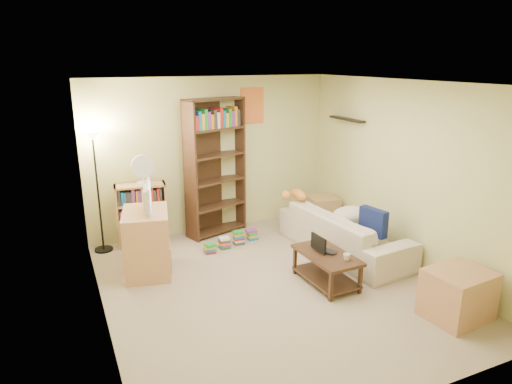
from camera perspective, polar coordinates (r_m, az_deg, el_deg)
room at (r=5.31m, az=2.23°, el=3.98°), size 4.50×4.54×2.52m
sofa at (r=6.82m, az=10.92°, el=-4.95°), size 2.33×1.27×0.63m
navy_pillow at (r=6.47m, az=14.44°, el=-3.64°), size 0.20×0.43×0.37m
cream_blanket at (r=6.88m, az=11.72°, el=-2.81°), size 0.58×0.42×0.25m
tabby_cat at (r=7.15m, az=5.05°, el=-0.33°), size 0.50×0.21×0.17m
coffee_table at (r=5.90m, az=8.79°, el=-8.91°), size 0.55×0.94×0.41m
laptop at (r=5.92m, az=8.84°, el=-7.11°), size 0.46×0.44×0.02m
laptop_screen at (r=5.81m, az=7.81°, el=-6.37°), size 0.02×0.31×0.20m
mug at (r=5.68m, az=11.27°, el=-7.98°), size 0.12×0.12×0.08m
tv_remote at (r=6.12m, az=7.98°, el=-6.32°), size 0.10×0.17×0.02m
tv_stand at (r=6.22m, az=-13.47°, el=-6.12°), size 0.73×0.91×0.86m
television at (r=6.02m, az=-13.85°, el=-0.71°), size 0.68×0.35×0.37m
tall_bookshelf at (r=7.25m, az=-5.11°, el=3.49°), size 1.04×0.61×2.18m
short_bookshelf at (r=7.15m, az=-14.07°, el=-2.76°), size 0.77×0.38×0.96m
desk_fan at (r=6.92m, az=-13.97°, el=2.77°), size 0.34×0.19×0.45m
floor_lamp at (r=6.83m, az=-19.55°, el=4.24°), size 0.31×0.31×1.80m
side_table at (r=7.81m, az=8.30°, el=-2.48°), size 0.51×0.51×0.52m
end_cabinet at (r=5.57m, az=23.89°, el=-11.63°), size 0.71×0.61×0.55m
book_stacks at (r=7.01m, az=-2.97°, el=-6.06°), size 0.95×0.37×0.21m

